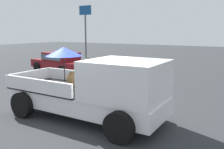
# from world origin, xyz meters

# --- Properties ---
(ground_plane) EXTENTS (80.00, 80.00, 0.00)m
(ground_plane) POSITION_xyz_m (0.00, 0.00, 0.00)
(ground_plane) COLOR #2D3033
(pickup_truck_main) EXTENTS (5.07, 2.29, 2.18)m
(pickup_truck_main) POSITION_xyz_m (0.46, 0.01, 0.96)
(pickup_truck_main) COLOR black
(pickup_truck_main) RESTS_ON ground
(parked_sedan_near) EXTENTS (4.53, 2.51, 1.33)m
(parked_sedan_near) POSITION_xyz_m (-6.60, 5.83, 0.74)
(parked_sedan_near) COLOR black
(parked_sedan_near) RESTS_ON ground
(motel_sign) EXTENTS (1.40, 0.16, 5.19)m
(motel_sign) POSITION_xyz_m (-10.76, 13.90, 3.65)
(motel_sign) COLOR #59595B
(motel_sign) RESTS_ON ground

